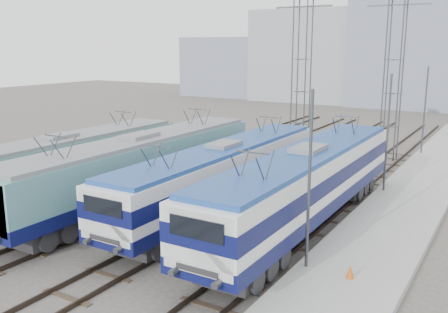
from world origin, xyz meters
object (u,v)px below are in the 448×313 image
locomotive_center_left (138,165)px  mast_rear (424,112)px  catenary_tower_east (393,71)px  locomotive_far_right (306,181)px  safety_cone (350,271)px  catenary_tower_west (301,70)px  locomotive_far_left (58,163)px  mast_front (309,185)px  locomotive_center_right (222,172)px  mast_mid (387,136)px

locomotive_center_left → mast_rear: (10.85, 20.91, 1.22)m
catenary_tower_east → locomotive_far_right: bearing=-89.2°
locomotive_center_left → locomotive_far_right: bearing=8.3°
catenary_tower_east → safety_cone: catenary_tower_east is taller
locomotive_far_right → catenary_tower_east: (-0.25, 17.60, 4.29)m
safety_cone → catenary_tower_east: bearing=99.8°
catenary_tower_west → locomotive_center_left: bearing=-97.6°
locomotive_far_left → locomotive_far_right: size_ratio=0.94×
locomotive_center_left → mast_front: bearing=-15.9°
locomotive_far_right → safety_cone: 6.04m
locomotive_center_left → catenary_tower_east: 21.29m
locomotive_center_right → safety_cone: locomotive_center_right is taller
catenary_tower_east → mast_front: bearing=-84.5°
mast_mid → locomotive_far_left: bearing=-146.1°
catenary_tower_east → catenary_tower_west: bearing=-162.9°
locomotive_far_right → safety_cone: size_ratio=35.50×
mast_mid → locomotive_center_left: bearing=-140.6°
mast_rear → locomotive_far_left: bearing=-124.5°
locomotive_far_left → catenary_tower_west: catenary_tower_west is taller
locomotive_center_left → mast_rear: mast_rear is taller
locomotive_far_right → mast_mid: size_ratio=2.63×
catenary_tower_west → catenary_tower_east: (6.50, 2.00, 0.00)m
catenary_tower_west → catenary_tower_east: bearing=17.1°
catenary_tower_west → safety_cone: bearing=-62.8°
mast_front → mast_mid: bearing=90.0°
locomotive_far_left → mast_front: mast_front is taller
locomotive_far_right → locomotive_far_left: bearing=-168.6°
locomotive_far_left → mast_mid: mast_mid is taller
mast_front → safety_cone: size_ratio=13.47×
mast_mid → locomotive_center_right: bearing=-129.7°
locomotive_center_right → mast_front: mast_front is taller
locomotive_far_right → safety_cone: bearing=-51.7°
catenary_tower_west → locomotive_far_right: bearing=-66.6°
safety_cone → locomotive_center_right: bearing=150.9°
locomotive_center_right → catenary_tower_west: (-2.25, 15.64, 4.44)m
mast_mid → mast_front: bearing=-90.0°
locomotive_center_left → mast_front: size_ratio=2.62×
locomotive_center_right → locomotive_far_right: bearing=0.4°
locomotive_center_right → locomotive_far_right: locomotive_far_right is taller
catenary_tower_west → mast_mid: 12.16m
locomotive_center_right → safety_cone: size_ratio=33.14×
locomotive_far_right → mast_mid: 7.91m
locomotive_far_left → catenary_tower_west: (6.75, 18.33, 4.48)m
mast_rear → safety_cone: size_ratio=13.47×
catenary_tower_west → mast_rear: (8.60, 4.00, -3.14)m
locomotive_far_right → mast_rear: 19.72m
catenary_tower_west → mast_front: bearing=-66.7°
locomotive_center_left → mast_mid: (10.85, 8.91, 1.22)m
locomotive_far_left → mast_rear: 27.13m
locomotive_far_left → locomotive_center_left: locomotive_center_left is taller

